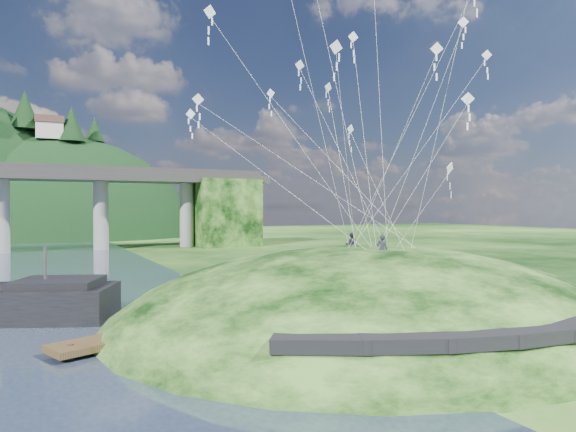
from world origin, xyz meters
name	(u,v)px	position (x,y,z in m)	size (l,w,h in m)	color
ground	(273,342)	(0.00, 0.00, 0.00)	(320.00, 320.00, 0.00)	black
grass_hill	(368,343)	(8.00, 2.00, -1.50)	(36.00, 32.00, 13.00)	black
footpath	(508,327)	(7.46, -9.74, 2.08)	(22.29, 5.84, 0.83)	black
wooden_dock	(171,328)	(-4.79, 3.98, 0.44)	(13.97, 7.08, 1.01)	#3C2C18
kite_flyers	(362,233)	(8.15, 2.99, 5.82)	(1.74, 5.53, 1.92)	#23232E
kite_swarm	(345,43)	(6.71, 2.95, 18.60)	(18.74, 17.64, 19.22)	white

